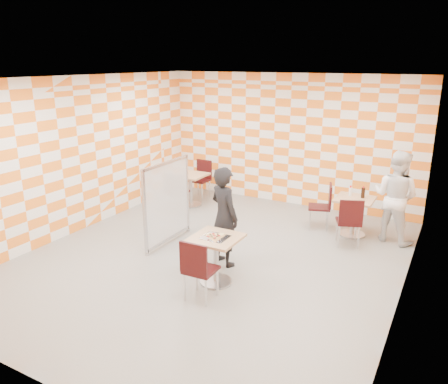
% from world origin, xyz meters
% --- Properties ---
extents(room_shell, '(7.00, 7.00, 7.00)m').
position_xyz_m(room_shell, '(0.00, 0.54, 1.50)').
color(room_shell, gray).
rests_on(room_shell, ground).
extents(main_table, '(0.70, 0.70, 0.75)m').
position_xyz_m(main_table, '(0.47, -0.72, 0.51)').
color(main_table, tan).
rests_on(main_table, ground).
extents(second_table, '(0.70, 0.70, 0.75)m').
position_xyz_m(second_table, '(1.84, 2.20, 0.51)').
color(second_table, tan).
rests_on(second_table, ground).
extents(empty_table, '(0.70, 0.70, 0.75)m').
position_xyz_m(empty_table, '(-1.89, 2.22, 0.51)').
color(empty_table, tan).
rests_on(empty_table, ground).
extents(chair_main_front, '(0.43, 0.44, 0.92)m').
position_xyz_m(chair_main_front, '(0.52, -1.32, 0.54)').
color(chair_main_front, black).
rests_on(chair_main_front, ground).
extents(chair_second_front, '(0.55, 0.55, 0.92)m').
position_xyz_m(chair_second_front, '(1.91, 1.59, 0.54)').
color(chair_second_front, black).
rests_on(chair_second_front, ground).
extents(chair_second_side, '(0.54, 0.53, 0.92)m').
position_xyz_m(chair_second_side, '(1.25, 2.25, 0.54)').
color(chair_second_side, black).
rests_on(chair_second_side, ground).
extents(chair_empty_near, '(0.49, 0.50, 0.92)m').
position_xyz_m(chair_empty_near, '(-1.87, 1.61, 0.54)').
color(chair_empty_near, black).
rests_on(chair_empty_near, ground).
extents(chair_empty_far, '(0.43, 0.44, 0.92)m').
position_xyz_m(chair_empty_far, '(-1.99, 2.89, 0.54)').
color(chair_empty_far, black).
rests_on(chair_empty_far, ground).
extents(partition, '(0.08, 1.38, 1.55)m').
position_xyz_m(partition, '(-1.07, 0.19, 0.79)').
color(partition, white).
rests_on(partition, ground).
extents(man_dark, '(0.72, 0.61, 1.66)m').
position_xyz_m(man_dark, '(0.25, -0.07, 0.83)').
color(man_dark, black).
rests_on(man_dark, ground).
extents(man_white, '(0.99, 0.87, 1.72)m').
position_xyz_m(man_white, '(2.55, 2.30, 0.86)').
color(man_white, white).
rests_on(man_white, ground).
extents(pizza_on_foil, '(0.40, 0.40, 0.04)m').
position_xyz_m(pizza_on_foil, '(0.47, -0.74, 0.77)').
color(pizza_on_foil, silver).
rests_on(pizza_on_foil, main_table).
extents(sport_bottle, '(0.06, 0.06, 0.20)m').
position_xyz_m(sport_bottle, '(1.72, 2.33, 0.84)').
color(sport_bottle, white).
rests_on(sport_bottle, second_table).
extents(soda_bottle, '(0.07, 0.07, 0.23)m').
position_xyz_m(soda_bottle, '(1.97, 2.29, 0.85)').
color(soda_bottle, black).
rests_on(soda_bottle, second_table).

